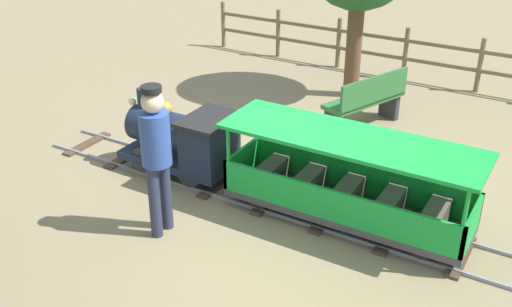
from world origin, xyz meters
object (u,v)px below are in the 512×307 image
passenger_car (347,189)px  locomotive (184,139)px  park_bench (366,101)px  conductor_person (156,150)px

passenger_car → locomotive: bearing=90.0°
locomotive → park_bench: locomotive is taller
passenger_car → conductor_person: conductor_person is taller
passenger_car → conductor_person: size_ratio=1.67×
conductor_person → park_bench: conductor_person is taller
conductor_person → passenger_car: bearing=-55.0°
locomotive → conductor_person: (-1.11, -0.52, 0.47)m
locomotive → conductor_person: 1.31m
conductor_person → park_bench: bearing=-13.9°
park_bench → passenger_car: bearing=-163.5°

